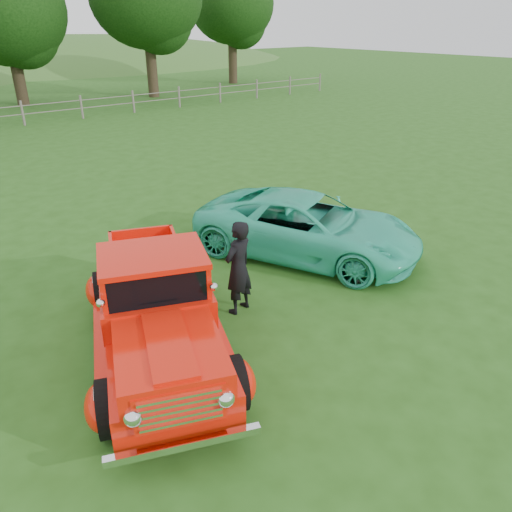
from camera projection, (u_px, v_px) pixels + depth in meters
ground at (255, 358)px, 7.84m from camera, size 140.00×140.00×0.00m
tree_near_east at (6, 11)px, 28.73m from camera, size 6.80×6.80×8.33m
tree_far_east at (232, 4)px, 38.86m from camera, size 6.60×6.60×8.86m
red_pickup at (157, 310)px, 7.63m from camera, size 3.55×5.27×1.78m
teal_sedan at (308, 226)px, 10.98m from camera, size 4.12×5.44×1.37m
man at (238, 268)px, 8.76m from camera, size 0.72×0.56×1.74m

